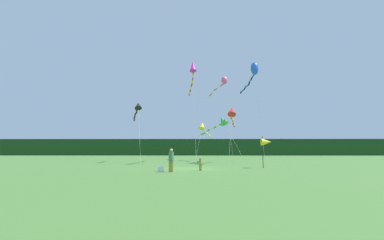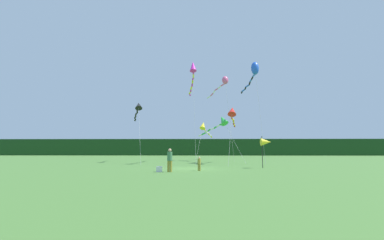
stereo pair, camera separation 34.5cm
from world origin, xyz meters
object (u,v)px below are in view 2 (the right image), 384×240
person_child (199,163)px  kite_yellow (204,127)px  person_adult (170,159)px  kite_rainbow (223,83)px  banner_flag_pole (266,142)px  kite_red (232,113)px  kite_black (138,108)px  kite_magenta (193,71)px  kite_blue (254,71)px  cooler_box (159,169)px  kite_green (221,122)px

person_child → kite_yellow: 18.26m
person_adult → kite_rainbow: 22.36m
banner_flag_pole → kite_rainbow: (-2.30, 14.59, 9.46)m
kite_red → kite_black: size_ratio=0.96×
kite_magenta → kite_blue: 7.74m
person_adult → kite_black: size_ratio=0.20×
person_child → kite_black: size_ratio=0.13×
kite_black → banner_flag_pole: bearing=-33.9°
cooler_box → kite_black: size_ratio=0.05×
person_adult → person_child: 2.49m
kite_yellow → person_adult: bearing=-99.2°
cooler_box → kite_yellow: bearing=78.5°
cooler_box → kite_green: bearing=65.6°
person_child → kite_red: kite_red is taller
banner_flag_pole → kite_rainbow: kite_rainbow is taller
person_child → kite_red: size_ratio=0.13×
kite_yellow → kite_blue: bearing=-48.3°
kite_green → kite_rainbow: bearing=80.7°
banner_flag_pole → kite_magenta: size_ratio=0.23×
kite_magenta → person_adult: bearing=-97.7°
kite_rainbow → kite_yellow: size_ratio=1.55×
kite_magenta → kite_rainbow: kite_rainbow is taller
cooler_box → kite_magenta: size_ratio=0.03×
kite_black → kite_red: bearing=-15.1°
kite_rainbow → kite_blue: bearing=-64.6°
person_child → kite_rainbow: kite_rainbow is taller
person_adult → kite_blue: size_ratio=0.14×
banner_flag_pole → kite_rainbow: size_ratio=0.23×
cooler_box → kite_magenta: bearing=78.3°
person_child → cooler_box: bearing=-160.6°
kite_rainbow → kite_green: kite_rainbow is taller
kite_blue → cooler_box: bearing=-130.0°
kite_red → person_child: bearing=-113.2°
kite_rainbow → kite_black: 13.64m
person_adult → kite_black: kite_black is taller
kite_magenta → kite_black: 8.66m
kite_rainbow → kite_red: 10.23m
kite_magenta → kite_green: size_ratio=1.64×
person_adult → kite_black: 15.86m
kite_red → kite_black: (-11.88, 3.21, 1.17)m
person_adult → kite_red: (6.14, 10.25, 4.96)m
kite_yellow → kite_blue: size_ratio=0.65×
kite_blue → kite_black: bearing=174.0°
kite_blue → kite_rainbow: bearing=115.4°
cooler_box → kite_rainbow: kite_rainbow is taller
kite_magenta → kite_red: size_ratio=1.48×
kite_rainbow → kite_black: kite_rainbow is taller
kite_magenta → kite_rainbow: bearing=59.7°
person_child → kite_green: (2.79, 11.67, 4.50)m
kite_red → kite_black: 12.36m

